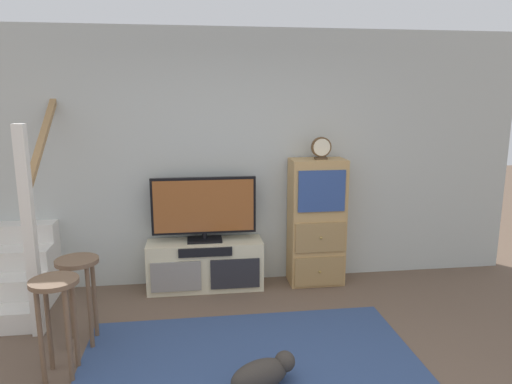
{
  "coord_description": "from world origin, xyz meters",
  "views": [
    {
      "loc": [
        -0.39,
        -2.51,
        2.01
      ],
      "look_at": [
        0.19,
        1.79,
        1.12
      ],
      "focal_mm": 32.73,
      "sensor_mm": 36.0,
      "label": 1
    }
  ],
  "objects": [
    {
      "name": "staircase",
      "position": [
        -2.24,
        2.2,
        0.37
      ],
      "size": [
        1.0,
        1.36,
        2.2
      ],
      "color": "silver",
      "rests_on": "ground_plane"
    },
    {
      "name": "desk_clock",
      "position": [
        0.92,
        2.19,
        1.48
      ],
      "size": [
        0.21,
        0.08,
        0.23
      ],
      "color": "#4C3823",
      "rests_on": "side_cabinet"
    },
    {
      "name": "media_console",
      "position": [
        -0.3,
        2.19,
        0.26
      ],
      "size": [
        1.2,
        0.38,
        0.52
      ],
      "color": "beige",
      "rests_on": "ground_plane"
    },
    {
      "name": "area_rug",
      "position": [
        0.0,
        0.6,
        0.01
      ],
      "size": [
        2.6,
        1.8,
        0.01
      ],
      "primitive_type": "cube",
      "color": "navy",
      "rests_on": "ground_plane"
    },
    {
      "name": "back_wall",
      "position": [
        0.0,
        2.46,
        1.35
      ],
      "size": [
        6.4,
        0.12,
        2.7
      ],
      "primitive_type": "cube",
      "color": "#B2B7B2",
      "rests_on": "ground_plane"
    },
    {
      "name": "television",
      "position": [
        -0.3,
        2.22,
        0.88
      ],
      "size": [
        1.08,
        0.22,
        0.68
      ],
      "color": "black",
      "rests_on": "media_console"
    },
    {
      "name": "dog",
      "position": [
        0.05,
        0.38,
        0.12
      ],
      "size": [
        0.52,
        0.35,
        0.23
      ],
      "color": "#332D28",
      "rests_on": "ground_plane"
    },
    {
      "name": "side_cabinet",
      "position": [
        0.9,
        2.2,
        0.68
      ],
      "size": [
        0.58,
        0.38,
        1.36
      ],
      "color": "tan",
      "rests_on": "ground_plane"
    },
    {
      "name": "bar_stool_near",
      "position": [
        -1.39,
        0.74,
        0.55
      ],
      "size": [
        0.34,
        0.34,
        0.75
      ],
      "color": "brown",
      "rests_on": "ground_plane"
    },
    {
      "name": "bar_stool_far",
      "position": [
        -1.34,
        1.19,
        0.54
      ],
      "size": [
        0.34,
        0.34,
        0.73
      ],
      "color": "brown",
      "rests_on": "ground_plane"
    }
  ]
}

